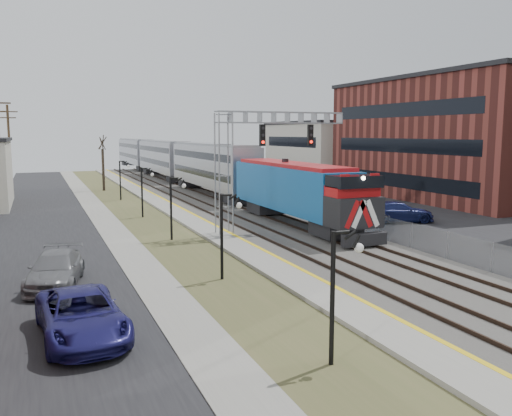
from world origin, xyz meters
TOP-DOWN VIEW (x-y plane):
  - street_west at (-11.50, 35.00)m, footprint 7.00×120.00m
  - sidewalk at (-7.00, 35.00)m, footprint 2.00×120.00m
  - grass_median at (-4.00, 35.00)m, footprint 4.00×120.00m
  - platform at (-1.00, 35.00)m, footprint 2.00×120.00m
  - ballast_bed at (4.00, 35.00)m, footprint 8.00×120.00m
  - parking_lot at (16.00, 35.00)m, footprint 16.00×120.00m
  - platform_edge at (-0.12, 35.00)m, footprint 0.24×120.00m
  - track_near at (2.00, 35.00)m, footprint 1.58×120.00m
  - track_far at (5.50, 35.00)m, footprint 1.58×120.00m
  - train at (5.50, 65.20)m, footprint 3.00×85.85m
  - signal_gantry at (1.22, 27.99)m, footprint 9.00×1.07m
  - lampposts at (-4.00, 18.29)m, footprint 0.14×62.14m
  - fence at (8.20, 35.00)m, footprint 0.04×120.00m
  - bare_trees at (-12.66, 38.91)m, footprint 12.30×42.30m
  - car_lot_d at (13.50, 28.41)m, footprint 5.77×3.54m
  - car_lot_e at (12.82, 28.34)m, footprint 4.10×2.24m
  - car_street_a at (-10.55, 12.95)m, footprint 2.94×5.69m
  - car_street_b at (-11.13, 19.75)m, footprint 3.02×5.39m

SIDE VIEW (x-z plane):
  - street_west at x=-11.50m, z-range 0.00..0.04m
  - parking_lot at x=16.00m, z-range 0.00..0.04m
  - grass_median at x=-4.00m, z-range 0.00..0.06m
  - sidewalk at x=-7.00m, z-range 0.00..0.08m
  - ballast_bed at x=4.00m, z-range 0.00..0.20m
  - platform at x=-1.00m, z-range 0.00..0.24m
  - platform_edge at x=-0.12m, z-range 0.24..0.25m
  - track_near at x=2.00m, z-range 0.20..0.35m
  - track_far at x=5.50m, z-range 0.20..0.35m
  - car_lot_e at x=12.82m, z-range 0.00..1.32m
  - car_street_b at x=-11.13m, z-range 0.00..1.48m
  - car_street_a at x=-10.55m, z-range 0.00..1.53m
  - car_lot_d at x=13.50m, z-range 0.00..1.56m
  - fence at x=8.20m, z-range 0.00..1.60m
  - lampposts at x=-4.00m, z-range 0.00..4.00m
  - bare_trees at x=-12.66m, z-range -0.27..5.68m
  - train at x=5.50m, z-range 0.26..5.58m
  - signal_gantry at x=1.22m, z-range 1.51..9.66m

